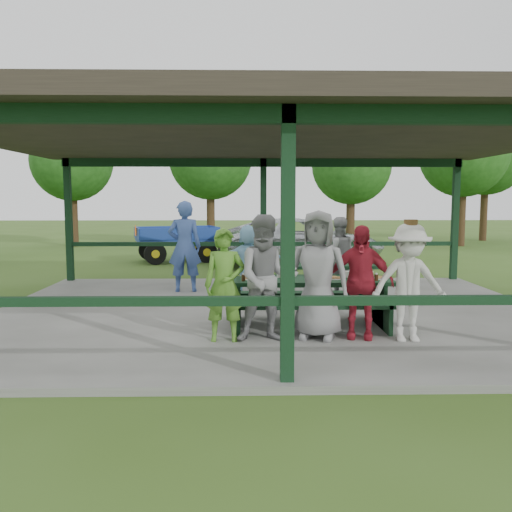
{
  "coord_description": "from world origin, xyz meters",
  "views": [
    {
      "loc": [
        -0.47,
        -9.64,
        2.11
      ],
      "look_at": [
        -0.27,
        -0.3,
        1.13
      ],
      "focal_mm": 38.0,
      "sensor_mm": 36.0,
      "label": 1
    }
  ],
  "objects_px": {
    "contestant_green": "(225,285)",
    "farm_trailer": "(177,243)",
    "spectator_grey": "(338,255)",
    "contestant_grey_left": "(267,278)",
    "pickup_truck": "(300,241)",
    "picnic_table_near": "(309,296)",
    "picnic_table_far": "(311,278)",
    "contestant_red": "(360,282)",
    "spectator_lblue": "(249,259)",
    "contestant_white_fedora": "(409,283)",
    "spectator_blue": "(185,246)",
    "contestant_grey_mid": "(318,275)"
  },
  "relations": [
    {
      "from": "contestant_grey_mid",
      "to": "farm_trailer",
      "type": "distance_m",
      "value": 11.17
    },
    {
      "from": "picnic_table_near",
      "to": "pickup_truck",
      "type": "height_order",
      "value": "pickup_truck"
    },
    {
      "from": "contestant_green",
      "to": "farm_trailer",
      "type": "height_order",
      "value": "contestant_green"
    },
    {
      "from": "contestant_grey_mid",
      "to": "farm_trailer",
      "type": "xyz_separation_m",
      "value": [
        -3.34,
        10.65,
        -0.4
      ]
    },
    {
      "from": "contestant_white_fedora",
      "to": "contestant_red",
      "type": "bearing_deg",
      "value": 164.79
    },
    {
      "from": "contestant_white_fedora",
      "to": "contestant_green",
      "type": "bearing_deg",
      "value": 179.42
    },
    {
      "from": "contestant_green",
      "to": "spectator_grey",
      "type": "height_order",
      "value": "spectator_grey"
    },
    {
      "from": "contestant_white_fedora",
      "to": "pickup_truck",
      "type": "bearing_deg",
      "value": 93.98
    },
    {
      "from": "contestant_red",
      "to": "pickup_truck",
      "type": "height_order",
      "value": "contestant_red"
    },
    {
      "from": "picnic_table_far",
      "to": "picnic_table_near",
      "type": "bearing_deg",
      "value": -97.86
    },
    {
      "from": "picnic_table_near",
      "to": "farm_trailer",
      "type": "relative_size",
      "value": 0.72
    },
    {
      "from": "spectator_lblue",
      "to": "spectator_blue",
      "type": "relative_size",
      "value": 0.75
    },
    {
      "from": "contestant_grey_left",
      "to": "pickup_truck",
      "type": "relative_size",
      "value": 0.33
    },
    {
      "from": "contestant_red",
      "to": "spectator_grey",
      "type": "xyz_separation_m",
      "value": [
        0.33,
        3.75,
        -0.0
      ]
    },
    {
      "from": "picnic_table_far",
      "to": "contestant_grey_left",
      "type": "distance_m",
      "value": 3.1
    },
    {
      "from": "contestant_green",
      "to": "pickup_truck",
      "type": "xyz_separation_m",
      "value": [
        2.09,
        9.88,
        -0.15
      ]
    },
    {
      "from": "picnic_table_near",
      "to": "contestant_white_fedora",
      "type": "height_order",
      "value": "contestant_white_fedora"
    },
    {
      "from": "contestant_grey_left",
      "to": "contestant_red",
      "type": "relative_size",
      "value": 1.09
    },
    {
      "from": "picnic_table_near",
      "to": "spectator_blue",
      "type": "distance_m",
      "value": 4.07
    },
    {
      "from": "contestant_green",
      "to": "spectator_lblue",
      "type": "height_order",
      "value": "contestant_green"
    },
    {
      "from": "spectator_blue",
      "to": "pickup_truck",
      "type": "bearing_deg",
      "value": -122.97
    },
    {
      "from": "contestant_grey_mid",
      "to": "contestant_white_fedora",
      "type": "bearing_deg",
      "value": 7.91
    },
    {
      "from": "contestant_grey_mid",
      "to": "contestant_red",
      "type": "bearing_deg",
      "value": 16.67
    },
    {
      "from": "picnic_table_near",
      "to": "contestant_white_fedora",
      "type": "bearing_deg",
      "value": -36.22
    },
    {
      "from": "spectator_blue",
      "to": "spectator_grey",
      "type": "height_order",
      "value": "spectator_blue"
    },
    {
      "from": "picnic_table_near",
      "to": "contestant_green",
      "type": "bearing_deg",
      "value": -146.31
    },
    {
      "from": "spectator_blue",
      "to": "picnic_table_near",
      "type": "bearing_deg",
      "value": 120.84
    },
    {
      "from": "contestant_white_fedora",
      "to": "spectator_grey",
      "type": "bearing_deg",
      "value": 95.78
    },
    {
      "from": "spectator_lblue",
      "to": "contestant_green",
      "type": "bearing_deg",
      "value": 101.24
    },
    {
      "from": "contestant_grey_left",
      "to": "contestant_red",
      "type": "xyz_separation_m",
      "value": [
        1.34,
        0.15,
        -0.08
      ]
    },
    {
      "from": "spectator_lblue",
      "to": "contestant_grey_left",
      "type": "bearing_deg",
      "value": 110.14
    },
    {
      "from": "contestant_green",
      "to": "spectator_lblue",
      "type": "distance_m",
      "value": 3.85
    },
    {
      "from": "contestant_grey_left",
      "to": "farm_trailer",
      "type": "xyz_separation_m",
      "value": [
        -2.6,
        10.8,
        -0.37
      ]
    },
    {
      "from": "pickup_truck",
      "to": "picnic_table_near",
      "type": "bearing_deg",
      "value": 164.74
    },
    {
      "from": "contestant_green",
      "to": "contestant_white_fedora",
      "type": "relative_size",
      "value": 0.93
    },
    {
      "from": "contestant_red",
      "to": "farm_trailer",
      "type": "distance_m",
      "value": 11.36
    },
    {
      "from": "spectator_lblue",
      "to": "spectator_blue",
      "type": "xyz_separation_m",
      "value": [
        -1.39,
        0.34,
        0.25
      ]
    },
    {
      "from": "contestant_red",
      "to": "spectator_grey",
      "type": "relative_size",
      "value": 1.0
    },
    {
      "from": "contestant_red",
      "to": "spectator_lblue",
      "type": "height_order",
      "value": "contestant_red"
    },
    {
      "from": "picnic_table_near",
      "to": "contestant_grey_mid",
      "type": "distance_m",
      "value": 0.88
    },
    {
      "from": "contestant_grey_mid",
      "to": "spectator_grey",
      "type": "height_order",
      "value": "contestant_grey_mid"
    },
    {
      "from": "picnic_table_near",
      "to": "spectator_lblue",
      "type": "bearing_deg",
      "value": 107.62
    },
    {
      "from": "picnic_table_near",
      "to": "spectator_grey",
      "type": "xyz_separation_m",
      "value": [
        0.96,
        3.0,
        0.34
      ]
    },
    {
      "from": "pickup_truck",
      "to": "spectator_grey",
      "type": "bearing_deg",
      "value": 171.44
    },
    {
      "from": "picnic_table_near",
      "to": "pickup_truck",
      "type": "distance_m",
      "value": 9.04
    },
    {
      "from": "picnic_table_far",
      "to": "contestant_red",
      "type": "xyz_separation_m",
      "value": [
        0.36,
        -2.75,
        0.35
      ]
    },
    {
      "from": "spectator_lblue",
      "to": "farm_trailer",
      "type": "height_order",
      "value": "spectator_lblue"
    },
    {
      "from": "contestant_grey_left",
      "to": "spectator_grey",
      "type": "height_order",
      "value": "contestant_grey_left"
    },
    {
      "from": "picnic_table_far",
      "to": "farm_trailer",
      "type": "height_order",
      "value": "farm_trailer"
    },
    {
      "from": "spectator_blue",
      "to": "farm_trailer",
      "type": "bearing_deg",
      "value": -85.9
    }
  ]
}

